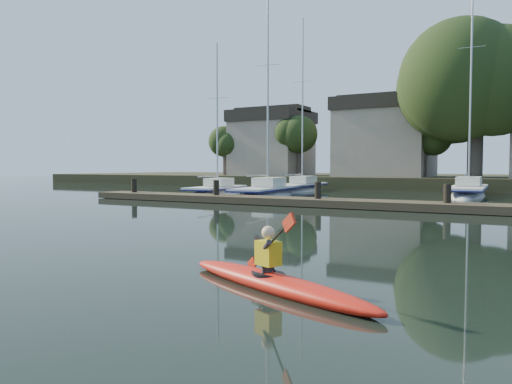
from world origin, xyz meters
The scene contains 8 objects.
ground centered at (0.00, 0.00, 0.00)m, with size 160.00×160.00×0.00m, color black.
kayak centered at (2.67, -1.77, 0.17)m, with size 4.32×2.23×1.42m.
dock centered at (0.00, 14.00, 0.20)m, with size 34.00×2.00×1.80m.
sailboat_0 centered at (-12.53, 19.26, -0.19)m, with size 2.80×7.40×11.46m.
sailboat_1 centered at (-8.62, 19.13, -0.20)m, with size 3.12×9.01×14.44m.
sailboat_5 centered at (-9.72, 26.97, -0.18)m, with size 2.44×8.97×14.72m.
sailboat_6 centered at (2.45, 26.65, -0.19)m, with size 2.63×10.58×16.70m.
shore centered at (1.61, 40.29, 3.23)m, with size 90.00×25.25×12.75m.
Camera 1 is at (6.30, -8.79, 1.98)m, focal length 35.00 mm.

